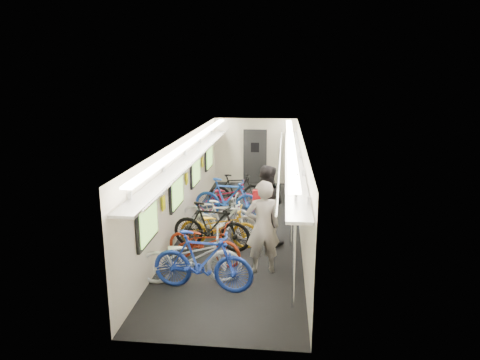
% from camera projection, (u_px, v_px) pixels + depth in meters
% --- Properties ---
extents(train_car_shell, '(10.00, 10.00, 10.00)m').
position_uv_depth(train_car_shell, '(231.00, 161.00, 11.50)').
color(train_car_shell, black).
rests_on(train_car_shell, ground).
extents(bicycle_0, '(2.06, 0.98, 1.04)m').
position_uv_depth(bicycle_0, '(190.00, 258.00, 8.17)').
color(bicycle_0, silver).
rests_on(bicycle_0, ground).
extents(bicycle_1, '(1.98, 0.77, 1.16)m').
position_uv_depth(bicycle_1, '(202.00, 261.00, 7.88)').
color(bicycle_1, '#1C36A8').
rests_on(bicycle_1, ground).
extents(bicycle_2, '(1.85, 1.16, 0.92)m').
position_uv_depth(bicycle_2, '(204.00, 242.00, 9.08)').
color(bicycle_2, maroon).
rests_on(bicycle_2, ground).
extents(bicycle_3, '(1.93, 0.87, 1.12)m').
position_uv_depth(bicycle_3, '(211.00, 226.00, 9.75)').
color(bicycle_3, black).
rests_on(bicycle_3, ground).
extents(bicycle_4, '(1.89, 0.74, 0.97)m').
position_uv_depth(bicycle_4, '(219.00, 227.00, 9.93)').
color(bicycle_4, '#C98B12').
rests_on(bicycle_4, ground).
extents(bicycle_5, '(1.66, 0.56, 0.98)m').
position_uv_depth(bicycle_5, '(224.00, 220.00, 10.38)').
color(bicycle_5, white).
rests_on(bicycle_5, ground).
extents(bicycle_6, '(1.92, 0.88, 0.97)m').
position_uv_depth(bicycle_6, '(216.00, 212.00, 10.98)').
color(bicycle_6, '#A1A0A5').
rests_on(bicycle_6, ground).
extents(bicycle_7, '(1.96, 0.80, 1.14)m').
position_uv_depth(bicycle_7, '(227.00, 198.00, 11.91)').
color(bicycle_7, '#19419A').
rests_on(bicycle_7, ground).
extents(bicycle_8, '(1.80, 0.64, 0.94)m').
position_uv_depth(bicycle_8, '(227.00, 197.00, 12.40)').
color(bicycle_8, maroon).
rests_on(bicycle_8, ground).
extents(bicycle_9, '(1.74, 0.86, 1.01)m').
position_uv_depth(bicycle_9, '(236.00, 190.00, 13.03)').
color(bicycle_9, black).
rests_on(bicycle_9, ground).
extents(passenger_near, '(0.80, 0.63, 1.92)m').
position_uv_depth(passenger_near, '(263.00, 227.00, 8.54)').
color(passenger_near, gray).
rests_on(passenger_near, ground).
extents(passenger_mid, '(1.10, 0.97, 1.91)m').
position_uv_depth(passenger_mid, '(266.00, 205.00, 10.01)').
color(passenger_mid, black).
rests_on(passenger_mid, ground).
extents(backpack, '(0.26, 0.14, 0.38)m').
position_uv_depth(backpack, '(259.00, 199.00, 9.37)').
color(backpack, '#AC1117').
rests_on(backpack, passenger_near).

